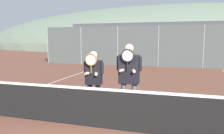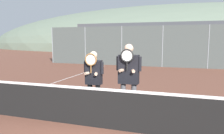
# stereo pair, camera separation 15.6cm
# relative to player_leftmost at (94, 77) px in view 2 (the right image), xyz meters

# --- Properties ---
(ground_plane) EXTENTS (120.00, 120.00, 0.00)m
(ground_plane) POSITION_rel_player_leftmost_xyz_m (0.79, -0.83, -0.99)
(ground_plane) COLOR brown
(hill_distant) EXTENTS (99.88, 55.49, 19.42)m
(hill_distant) POSITION_rel_player_leftmost_xyz_m (0.79, 50.90, -0.99)
(hill_distant) COLOR slate
(hill_distant) RESTS_ON ground_plane
(clubhouse_building) EXTENTS (20.58, 5.50, 3.66)m
(clubhouse_building) POSITION_rel_player_leftmost_xyz_m (1.48, 19.23, 0.86)
(clubhouse_building) COLOR #9EA3A8
(clubhouse_building) RESTS_ON ground_plane
(fence_back) EXTENTS (18.35, 0.06, 2.99)m
(fence_back) POSITION_rel_player_leftmost_xyz_m (0.79, 10.87, 0.50)
(fence_back) COLOR gray
(fence_back) RESTS_ON ground_plane
(tennis_net) EXTENTS (11.25, 0.09, 1.02)m
(tennis_net) POSITION_rel_player_leftmost_xyz_m (0.79, -0.83, -0.52)
(tennis_net) COLOR gray
(tennis_net) RESTS_ON ground_plane
(court_line_left_sideline) EXTENTS (0.05, 16.00, 0.01)m
(court_line_left_sideline) POSITION_rel_player_leftmost_xyz_m (-3.39, 2.17, -0.99)
(court_line_left_sideline) COLOR white
(court_line_left_sideline) RESTS_ON ground_plane
(player_leftmost) EXTENTS (0.55, 0.34, 1.68)m
(player_leftmost) POSITION_rel_player_leftmost_xyz_m (0.00, 0.00, 0.00)
(player_leftmost) COLOR black
(player_leftmost) RESTS_ON ground_plane
(player_center_left) EXTENTS (0.63, 0.34, 1.88)m
(player_center_left) POSITION_rel_player_leftmost_xyz_m (0.96, -0.07, 0.13)
(player_center_left) COLOR #56565B
(player_center_left) RESTS_ON ground_plane
(car_far_left) EXTENTS (4.41, 1.99, 1.76)m
(car_far_left) POSITION_rel_player_leftmost_xyz_m (-4.65, 14.32, -0.09)
(car_far_left) COLOR #285638
(car_far_left) RESTS_ON ground_plane
(car_left_of_center) EXTENTS (4.55, 1.90, 1.83)m
(car_left_of_center) POSITION_rel_player_leftmost_xyz_m (0.45, 14.17, -0.06)
(car_left_of_center) COLOR #285638
(car_left_of_center) RESTS_ON ground_plane
(car_center) EXTENTS (4.13, 2.08, 1.87)m
(car_center) POSITION_rel_player_leftmost_xyz_m (5.42, 14.51, -0.05)
(car_center) COLOR black
(car_center) RESTS_ON ground_plane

